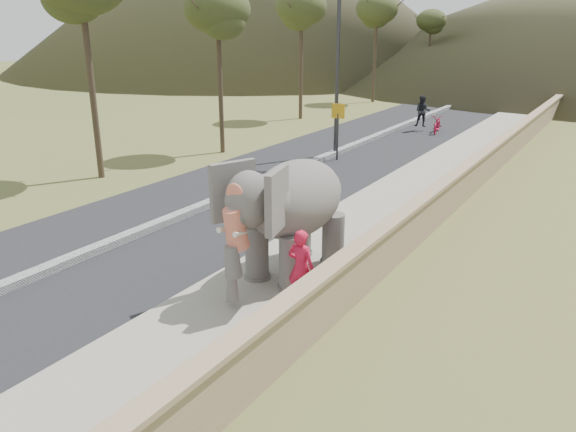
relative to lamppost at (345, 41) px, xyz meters
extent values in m
plane|color=olive|center=(4.69, -14.85, -4.87)|extent=(160.00, 160.00, 0.00)
cube|color=black|center=(-0.31, -4.85, -4.86)|extent=(7.00, 120.00, 0.03)
cube|color=black|center=(-0.31, -4.85, -4.76)|extent=(0.35, 120.00, 0.22)
cube|color=#9E9687|center=(4.69, -4.85, -4.80)|extent=(3.00, 120.00, 0.15)
cube|color=tan|center=(6.34, -4.85, -4.32)|extent=(0.30, 120.00, 1.10)
cylinder|color=#292A2E|center=(-0.31, 0.00, -0.87)|extent=(0.16, 0.16, 8.00)
cylinder|color=#2D2D33|center=(0.19, -0.80, -3.87)|extent=(0.08, 0.08, 2.00)
cube|color=orange|center=(0.19, -0.80, -2.77)|extent=(0.60, 0.05, 0.60)
imported|color=red|center=(5.64, -13.12, -3.92)|extent=(0.59, 0.39, 1.61)
imported|color=maroon|center=(1.85, 7.72, -4.38)|extent=(0.99, 1.96, 0.98)
imported|color=black|center=(0.98, 7.72, -3.78)|extent=(0.92, 0.78, 1.68)
camera|label=1|loc=(10.76, -21.89, 0.65)|focal=35.00mm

